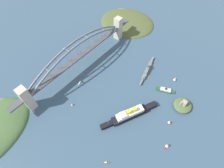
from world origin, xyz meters
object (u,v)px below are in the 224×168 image
at_px(harbor_ferry_steamer, 165,90).
at_px(small_boat_3, 175,79).
at_px(seaplane_taxiing_near_bridge, 66,49).
at_px(small_boat_4, 167,146).
at_px(harbor_arch_bridge, 80,56).
at_px(ocean_liner, 130,114).
at_px(small_boat_5, 106,163).
at_px(naval_cruiser, 147,70).
at_px(fort_island_mid_harbor, 183,105).
at_px(small_boat_1, 80,83).
at_px(small_boat_2, 72,104).
at_px(small_boat_0, 169,122).

relative_size(harbor_ferry_steamer, small_boat_3, 3.52).
relative_size(seaplane_taxiing_near_bridge, small_boat_4, 0.92).
bearing_deg(small_boat_4, harbor_arch_bridge, -99.02).
relative_size(ocean_liner, small_boat_5, 9.70).
distance_m(naval_cruiser, fort_island_mid_harbor, 94.44).
bearing_deg(fort_island_mid_harbor, small_boat_4, 9.29).
relative_size(harbor_arch_bridge, small_boat_1, 30.55).
distance_m(fort_island_mid_harbor, small_boat_1, 187.57).
height_order(small_boat_2, small_boat_4, small_boat_4).
bearing_deg(small_boat_4, fort_island_mid_harbor, -170.71).
height_order(harbor_arch_bridge, small_boat_5, harbor_arch_bridge).
height_order(harbor_ferry_steamer, small_boat_2, harbor_ferry_steamer).
bearing_deg(naval_cruiser, harbor_arch_bridge, -55.78).
relative_size(ocean_liner, naval_cruiser, 1.23).
bearing_deg(seaplane_taxiing_near_bridge, naval_cruiser, 109.26).
bearing_deg(small_boat_4, seaplane_taxiing_near_bridge, -99.69).
distance_m(small_boat_0, small_boat_5, 116.04).
height_order(small_boat_1, small_boat_3, small_boat_3).
distance_m(ocean_liner, small_boat_1, 112.83).
distance_m(naval_cruiser, harbor_ferry_steamer, 54.94).
bearing_deg(small_boat_5, small_boat_0, 159.85).
distance_m(naval_cruiser, small_boat_5, 186.83).
xyz_separation_m(harbor_arch_bridge, harbor_ferry_steamer, (-54.04, 159.82, -26.65)).
distance_m(harbor_arch_bridge, fort_island_mid_harbor, 204.10).
relative_size(small_boat_1, small_boat_4, 1.05).
bearing_deg(small_boat_4, small_boat_2, -75.74).
xyz_separation_m(small_boat_1, small_boat_5, (74.70, 128.94, -0.09)).
bearing_deg(ocean_liner, seaplane_taxiing_near_bridge, -101.48).
relative_size(harbor_arch_bridge, naval_cruiser, 3.83).
height_order(seaplane_taxiing_near_bridge, small_boat_5, seaplane_taxiing_near_bridge).
bearing_deg(harbor_ferry_steamer, small_boat_1, -57.08).
xyz_separation_m(small_boat_2, small_boat_3, (-160.58, 111.05, 1.15)).
bearing_deg(fort_island_mid_harbor, small_boat_0, -3.67).
bearing_deg(small_boat_4, small_boat_1, -90.33).
relative_size(naval_cruiser, small_boat_2, 12.63).
relative_size(fort_island_mid_harbor, small_boat_0, 3.98).
bearing_deg(seaplane_taxiing_near_bridge, small_boat_4, 80.31).
bearing_deg(fort_island_mid_harbor, small_boat_2, -51.41).
height_order(harbor_ferry_steamer, small_boat_1, harbor_ferry_steamer).
xyz_separation_m(seaplane_taxiing_near_bridge, small_boat_1, (45.83, 90.52, -1.00)).
xyz_separation_m(harbor_ferry_steamer, small_boat_0, (52.18, 35.48, 1.67)).
relative_size(small_boat_2, small_boat_5, 0.62).
bearing_deg(harbor_ferry_steamer, small_boat_3, 176.22).
relative_size(ocean_liner, seaplane_taxiing_near_bridge, 11.19).
relative_size(naval_cruiser, small_boat_3, 8.15).
bearing_deg(small_boat_0, small_boat_4, 23.34).
bearing_deg(harbor_arch_bridge, naval_cruiser, 124.22).
xyz_separation_m(harbor_arch_bridge, small_boat_0, (-1.86, 195.30, -24.97)).
bearing_deg(fort_island_mid_harbor, harbor_arch_bridge, -77.64).
xyz_separation_m(harbor_arch_bridge, small_boat_1, (32.34, 26.39, -27.96)).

